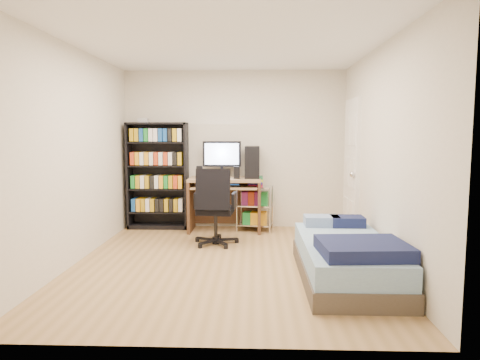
{
  "coord_description": "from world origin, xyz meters",
  "views": [
    {
      "loc": [
        0.33,
        -4.85,
        1.5
      ],
      "look_at": [
        0.15,
        0.4,
        0.93
      ],
      "focal_mm": 32.0,
      "sensor_mm": 36.0,
      "label": 1
    }
  ],
  "objects_px": {
    "media_shelf": "(158,174)",
    "office_chair": "(215,221)",
    "computer_desk": "(232,182)",
    "bed": "(346,258)"
  },
  "relations": [
    {
      "from": "media_shelf",
      "to": "office_chair",
      "type": "distance_m",
      "value": 1.53
    },
    {
      "from": "media_shelf",
      "to": "computer_desk",
      "type": "xyz_separation_m",
      "value": [
        1.19,
        -0.1,
        -0.11
      ]
    },
    {
      "from": "computer_desk",
      "to": "office_chair",
      "type": "distance_m",
      "value": 1.03
    },
    {
      "from": "computer_desk",
      "to": "office_chair",
      "type": "relative_size",
      "value": 1.32
    },
    {
      "from": "office_chair",
      "to": "bed",
      "type": "xyz_separation_m",
      "value": [
        1.48,
        -1.34,
        -0.1
      ]
    },
    {
      "from": "computer_desk",
      "to": "bed",
      "type": "xyz_separation_m",
      "value": [
        1.3,
        -2.26,
        -0.52
      ]
    },
    {
      "from": "media_shelf",
      "to": "bed",
      "type": "bearing_deg",
      "value": -43.59
    },
    {
      "from": "media_shelf",
      "to": "bed",
      "type": "height_order",
      "value": "media_shelf"
    },
    {
      "from": "office_chair",
      "to": "bed",
      "type": "height_order",
      "value": "office_chair"
    },
    {
      "from": "computer_desk",
      "to": "office_chair",
      "type": "bearing_deg",
      "value": -101.24
    }
  ]
}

